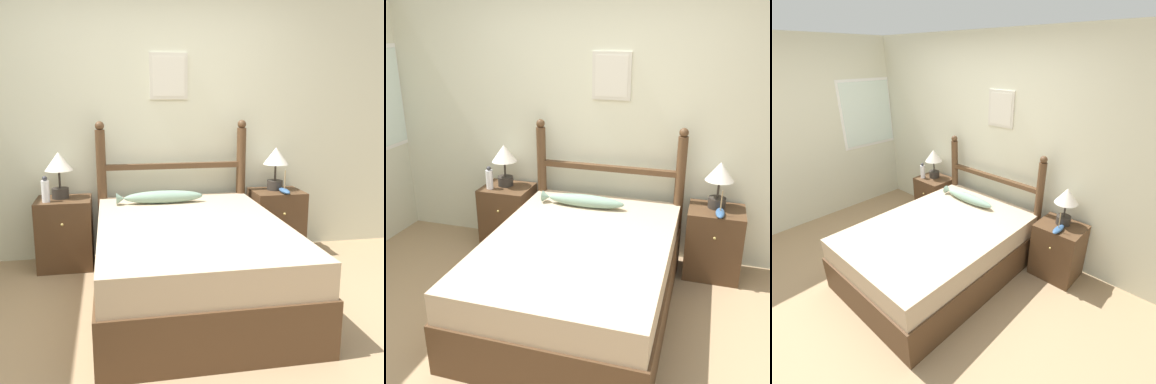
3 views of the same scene
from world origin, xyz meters
TOP-DOWN VIEW (x-y plane):
  - ground_plane at (0.00, 0.00)m, footprint 16.00×16.00m
  - wall_back at (0.00, 1.73)m, footprint 6.40×0.08m
  - wall_left at (-2.13, 0.02)m, footprint 0.08×6.40m
  - bed at (0.18, 0.61)m, footprint 1.41×1.99m
  - headboard at (0.18, 1.56)m, footprint 1.41×0.09m
  - nightstand_left at (-0.82, 1.47)m, footprint 0.48×0.43m
  - nightstand_right at (1.18, 1.47)m, footprint 0.48×0.43m
  - table_lamp_left at (-0.85, 1.50)m, footprint 0.24×0.24m
  - table_lamp_right at (1.17, 1.51)m, footprint 0.24×0.24m
  - bottle at (-0.95, 1.37)m, footprint 0.07×0.07m
  - model_boat at (1.20, 1.34)m, footprint 0.07×0.21m
  - fish_pillow at (0.03, 1.26)m, footprint 0.76×0.13m

SIDE VIEW (x-z plane):
  - ground_plane at x=0.00m, z-range 0.00..0.00m
  - bed at x=0.18m, z-range 0.00..0.60m
  - nightstand_left at x=-0.82m, z-range 0.00..0.63m
  - nightstand_right at x=1.18m, z-range 0.00..0.63m
  - model_boat at x=1.20m, z-range 0.55..0.77m
  - fish_pillow at x=0.03m, z-range 0.60..0.72m
  - headboard at x=0.18m, z-range 0.04..1.34m
  - bottle at x=-0.95m, z-range 0.62..0.85m
  - table_lamp_left at x=-0.85m, z-range 0.71..1.12m
  - table_lamp_right at x=1.17m, z-range 0.71..1.12m
  - wall_back at x=0.00m, z-range 0.00..2.55m
  - wall_left at x=-2.13m, z-range 0.00..2.55m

